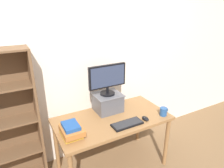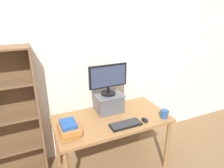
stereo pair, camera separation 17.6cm
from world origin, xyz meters
The scene contains 9 objects.
ground_plane centered at (0.00, 0.00, 0.00)m, with size 12.00×12.00×0.00m, color brown.
back_wall centered at (0.00, 0.53, 1.30)m, with size 7.00×0.08×2.60m.
desk centered at (0.00, 0.00, 0.66)m, with size 1.37×0.71×0.74m.
riser_box centered at (0.04, 0.20, 0.86)m, with size 0.34×0.31×0.23m.
computer_monitor centered at (0.04, 0.19, 1.18)m, with size 0.49×0.18×0.38m.
keyboard centered at (0.08, -0.21, 0.75)m, with size 0.36×0.15×0.02m.
computer_mouse centered at (0.32, -0.23, 0.76)m, with size 0.06×0.10×0.04m.
book_stack centered at (-0.54, -0.11, 0.80)m, with size 0.21×0.27×0.14m.
coffee_mug centered at (0.58, -0.25, 0.79)m, with size 0.12×0.09×0.10m.
Camera 1 is at (-1.01, -1.83, 2.00)m, focal length 32.00 mm.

